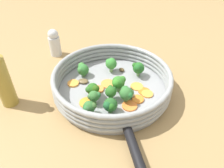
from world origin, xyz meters
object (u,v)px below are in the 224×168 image
Objects in this scene: broccoli_floret_3 at (93,89)px; oil_bottle at (3,81)px; carrot_slice_3 at (73,83)px; carrot_slice_0 at (87,103)px; broccoli_floret_4 at (111,92)px; carrot_slice_4 at (147,94)px; broccoli_floret_5 at (89,108)px; broccoli_floret_9 at (111,63)px; broccoli_floret_0 at (118,83)px; carrot_slice_1 at (130,106)px; carrot_slice_7 at (144,91)px; skillet at (112,90)px; broccoli_floret_1 at (110,105)px; carrot_slice_6 at (138,99)px; carrot_slice_2 at (108,84)px; mushroom_piece_1 at (83,81)px; carrot_slice_8 at (137,86)px; carrot_slice_5 at (98,89)px; broccoli_floret_6 at (138,68)px; mushroom_piece_2 at (131,96)px; broccoli_floret_2 at (94,96)px; broccoli_floret_7 at (83,69)px; mushroom_piece_0 at (122,70)px; salt_shaker at (54,43)px.

oil_bottle is (0.22, 0.10, 0.04)m from broccoli_floret_3.
carrot_slice_3 is at bearing -137.85° from oil_bottle.
carrot_slice_0 is 0.98× the size of broccoli_floret_4.
carrot_slice_4 is 0.19m from broccoli_floret_5.
carrot_slice_4 is at bearing 152.24° from broccoli_floret_9.
oil_bottle is at bearing 27.15° from broccoli_floret_0.
carrot_slice_7 is at bearing -107.42° from carrot_slice_1.
skillet is 7.70× the size of broccoli_floret_1.
oil_bottle reaches higher than carrot_slice_6.
carrot_slice_4 is 0.95× the size of carrot_slice_7.
broccoli_floret_3 is at bearing 13.04° from carrot_slice_6.
carrot_slice_2 is 1.39× the size of mushroom_piece_1.
carrot_slice_4 is at bearing -156.98° from broccoli_floret_3.
carrot_slice_7 is 0.80× the size of broccoli_floret_4.
carrot_slice_6 reaches higher than carrot_slice_8.
broccoli_floret_4 is (-0.06, -0.04, 0.03)m from carrot_slice_0.
carrot_slice_5 is (0.11, -0.03, 0.00)m from carrot_slice_1.
broccoli_floret_0 reaches higher than broccoli_floret_4.
broccoli_floret_6 is at bearing -129.94° from carrot_slice_5.
broccoli_floret_6 is 0.11m from mushroom_piece_2.
broccoli_floret_1 is at bearing 161.66° from broccoli_floret_2.
carrot_slice_8 is at bearing -167.50° from carrot_slice_2.
carrot_slice_0 and carrot_slice_1 have the same top height.
broccoli_floret_0 and broccoli_floret_6 have the same top height.
carrot_slice_7 is 0.74× the size of broccoli_floret_6.
broccoli_floret_6 is 0.40m from oil_bottle.
broccoli_floret_6 is at bearing -160.36° from broccoli_floret_7.
broccoli_floret_5 is at bearing 71.10° from broccoli_floret_6.
skillet is 0.31m from oil_bottle.
broccoli_floret_5 reaches higher than carrot_slice_0.
carrot_slice_4 is (-0.15, -0.10, 0.00)m from carrot_slice_0.
broccoli_floret_3 is at bearing 139.27° from mushroom_piece_1.
carrot_slice_5 is 0.11m from broccoli_floret_9.
broccoli_floret_6 reaches higher than broccoli_floret_5.
carrot_slice_7 is 0.40m from oil_bottle.
broccoli_floret_6 is (-0.03, -0.09, -0.00)m from broccoli_floret_0.
mushroom_piece_1 is (0.06, -0.05, -0.02)m from broccoli_floret_3.
broccoli_floret_1 is at bearing 98.93° from mushroom_piece_0.
mushroom_piece_0 reaches higher than carrot_slice_8.
skillet is at bearing 23.80° from carrot_slice_8.
carrot_slice_7 is 0.16m from broccoli_floret_2.
carrot_slice_6 is at bearing -112.81° from carrot_slice_1.
broccoli_floret_2 is (-0.10, 0.06, 0.02)m from carrot_slice_3.
mushroom_piece_1 is at bearing -6.10° from carrot_slice_6.
carrot_slice_7 is at bearing 119.26° from broccoli_floret_6.
broccoli_floret_9 is 0.25m from salt_shaker.
salt_shaker is at bearing -25.31° from skillet.
broccoli_floret_9 is (0.13, -0.07, 0.03)m from carrot_slice_7.
mushroom_piece_2 is at bearing 133.78° from broccoli_floret_9.
carrot_slice_0 is 1.60× the size of mushroom_piece_2.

